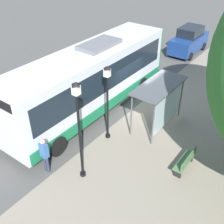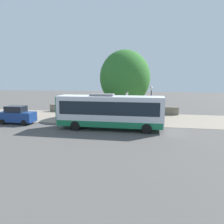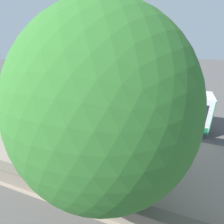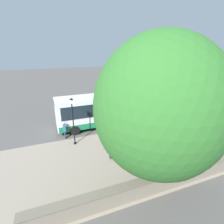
% 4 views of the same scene
% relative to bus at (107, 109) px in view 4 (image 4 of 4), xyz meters
% --- Properties ---
extents(ground_plane, '(120.00, 120.00, 0.00)m').
position_rel_bus_xyz_m(ground_plane, '(-1.92, -1.83, -1.94)').
color(ground_plane, '#514F4C').
rests_on(ground_plane, ground).
extents(sidewalk_plaza, '(9.00, 44.00, 0.02)m').
position_rel_bus_xyz_m(sidewalk_plaza, '(-6.42, -1.83, -1.93)').
color(sidewalk_plaza, gray).
rests_on(sidewalk_plaza, ground).
extents(stone_wall, '(0.60, 20.00, 1.13)m').
position_rel_bus_xyz_m(stone_wall, '(-10.47, -1.83, -1.36)').
color(stone_wall, slate).
rests_on(stone_wall, ground).
extents(bus, '(2.68, 11.04, 3.75)m').
position_rel_bus_xyz_m(bus, '(0.00, 0.00, 0.00)').
color(bus, silver).
rests_on(bus, ground).
extents(bus_shelter, '(1.51, 3.29, 2.40)m').
position_rel_bus_xyz_m(bus_shelter, '(-3.84, -0.84, 0.04)').
color(bus_shelter, '#515459').
rests_on(bus_shelter, ground).
extents(pedestrian, '(0.34, 0.23, 1.76)m').
position_rel_bus_xyz_m(pedestrian, '(-1.61, 4.92, -0.89)').
color(pedestrian, '#2D3347').
rests_on(pedestrian, ground).
extents(bench, '(0.40, 1.54, 0.88)m').
position_rel_bus_xyz_m(bench, '(-6.31, 1.29, -1.46)').
color(bench, '#4C7247').
rests_on(bench, ground).
extents(street_lamp_near, '(0.28, 0.28, 3.87)m').
position_rel_bus_xyz_m(street_lamp_near, '(-2.30, 1.52, 0.37)').
color(street_lamp_near, black).
rests_on(street_lamp_near, ground).
extents(street_lamp_far, '(0.28, 0.28, 4.46)m').
position_rel_bus_xyz_m(street_lamp_far, '(-3.01, 4.20, 0.70)').
color(street_lamp_far, black).
rests_on(street_lamp_far, ground).
extents(shade_tree, '(7.32, 7.32, 9.40)m').
position_rel_bus_xyz_m(shade_tree, '(-9.89, 0.33, 3.42)').
color(shade_tree, brown).
rests_on(shade_tree, ground).
extents(parked_car_behind_bus, '(1.86, 4.17, 2.12)m').
position_rel_bus_xyz_m(parked_car_behind_bus, '(-0.81, -11.38, -0.92)').
color(parked_car_behind_bus, navy).
rests_on(parked_car_behind_bus, ground).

